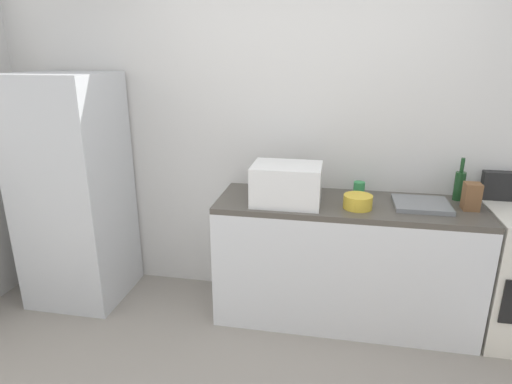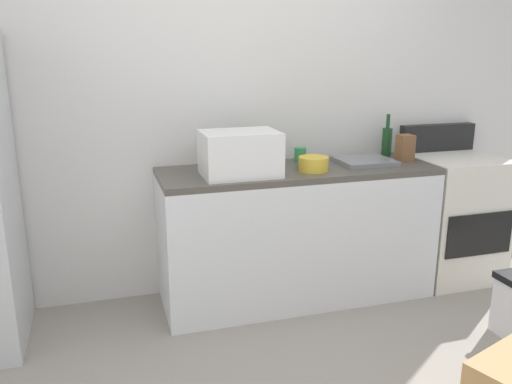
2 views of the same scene
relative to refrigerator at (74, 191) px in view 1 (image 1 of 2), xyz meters
name	(u,v)px [view 1 (image 1 of 2)]	position (x,y,z in m)	size (l,w,h in m)	color
wall_back	(310,134)	(1.75, 0.40, 0.43)	(5.00, 0.10, 2.60)	silver
kitchen_counter	(344,261)	(2.05, 0.05, -0.42)	(1.80, 0.60, 0.90)	silver
refrigerator	(74,191)	(0.00, 0.00, 0.00)	(0.68, 0.66, 1.75)	silver
microwave	(287,184)	(1.63, -0.04, 0.16)	(0.46, 0.34, 0.27)	white
sink_basin	(421,204)	(2.53, 0.06, 0.04)	(0.36, 0.32, 0.03)	slate
wine_bottle	(459,185)	(2.81, 0.25, 0.14)	(0.07, 0.07, 0.30)	#193F1E
coffee_mug	(359,189)	(2.13, 0.22, 0.08)	(0.08, 0.08, 0.10)	#338C4C
knife_block	(471,197)	(2.83, 0.05, 0.12)	(0.10, 0.10, 0.18)	brown
mixing_bowl	(358,202)	(2.11, -0.06, 0.07)	(0.19, 0.19, 0.09)	gold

